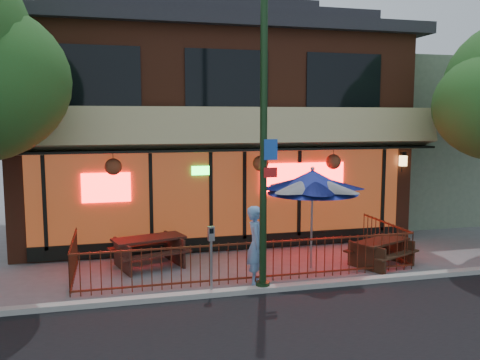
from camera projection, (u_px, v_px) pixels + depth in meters
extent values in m
plane|color=gray|center=(258.00, 285.00, 11.89)|extent=(80.00, 80.00, 0.00)
cube|color=#999993|center=(264.00, 289.00, 11.40)|extent=(80.00, 0.25, 0.12)
cube|color=#602C1B|center=(203.00, 135.00, 18.42)|extent=(12.00, 8.00, 6.50)
cube|color=#59230F|center=(227.00, 195.00, 14.75)|extent=(11.00, 0.06, 2.60)
cube|color=#FF0C0C|center=(303.00, 178.00, 15.18)|extent=(2.60, 0.04, 0.90)
cube|color=#FF0C0C|center=(106.00, 188.00, 13.80)|extent=(1.30, 0.04, 0.80)
cube|color=tan|center=(231.00, 130.00, 14.05)|extent=(12.20, 1.33, 1.26)
cube|color=black|center=(95.00, 76.00, 13.46)|extent=(2.40, 0.06, 1.60)
cube|color=black|center=(227.00, 78.00, 14.34)|extent=(2.40, 0.06, 1.60)
cube|color=black|center=(344.00, 80.00, 15.22)|extent=(2.40, 0.06, 1.60)
cube|color=black|center=(228.00, 242.00, 14.89)|extent=(11.00, 0.12, 0.40)
cube|color=#FFC672|center=(403.00, 161.00, 15.85)|extent=(0.18, 0.18, 0.32)
cube|color=gray|center=(414.00, 139.00, 21.13)|extent=(6.00, 7.00, 6.00)
cube|color=#512011|center=(256.00, 243.00, 11.96)|extent=(8.40, 0.04, 0.04)
cube|color=#512011|center=(255.00, 277.00, 12.06)|extent=(8.40, 0.04, 0.04)
cube|color=#512011|center=(73.00, 241.00, 12.19)|extent=(0.04, 2.60, 0.04)
cube|color=#512011|center=(387.00, 223.00, 14.24)|extent=(0.04, 2.60, 0.04)
cylinder|color=#512011|center=(255.00, 262.00, 12.02)|extent=(0.02, 0.02, 1.00)
cylinder|color=black|center=(264.00, 136.00, 11.08)|extent=(0.16, 0.16, 7.00)
cylinder|color=black|center=(263.00, 286.00, 11.49)|extent=(0.32, 0.32, 0.20)
cube|color=#194CB2|center=(271.00, 150.00, 11.00)|extent=(0.30, 0.02, 0.45)
cube|color=red|center=(271.00, 172.00, 11.06)|extent=(0.30, 0.02, 0.22)
cube|color=#3F1E16|center=(123.00, 256.00, 12.93)|extent=(0.43, 1.29, 0.75)
cube|color=#3F1E16|center=(174.00, 249.00, 13.65)|extent=(0.43, 1.29, 0.75)
cube|color=#3F1E16|center=(149.00, 238.00, 13.25)|extent=(1.98, 1.25, 0.06)
cube|color=#3F1E16|center=(157.00, 255.00, 12.80)|extent=(1.84, 0.79, 0.05)
cube|color=#3F1E16|center=(142.00, 245.00, 13.76)|extent=(1.84, 0.79, 0.05)
cube|color=#382113|center=(366.00, 257.00, 13.01)|extent=(0.53, 1.08, 0.66)
cube|color=#382113|center=(395.00, 249.00, 13.79)|extent=(0.53, 1.08, 0.66)
cube|color=#382113|center=(382.00, 241.00, 13.36)|extent=(1.75, 1.28, 0.05)
cube|color=#382113|center=(397.00, 255.00, 13.01)|extent=(1.57, 0.89, 0.04)
cube|color=#382113|center=(366.00, 247.00, 13.77)|extent=(1.57, 0.89, 0.04)
cylinder|color=gray|center=(312.00, 222.00, 13.05)|extent=(0.06, 0.06, 2.43)
cone|color=navy|center=(312.00, 182.00, 12.92)|extent=(2.32, 2.32, 0.61)
sphere|color=gray|center=(313.00, 169.00, 12.88)|extent=(0.11, 0.11, 0.11)
imported|color=#6594CA|center=(256.00, 245.00, 11.87)|extent=(0.63, 0.78, 1.85)
cylinder|color=gray|center=(211.00, 267.00, 11.14)|extent=(0.06, 0.06, 1.24)
cube|color=gray|center=(211.00, 234.00, 11.05)|extent=(0.14, 0.12, 0.32)
cube|color=black|center=(212.00, 231.00, 10.98)|extent=(0.09, 0.01, 0.11)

